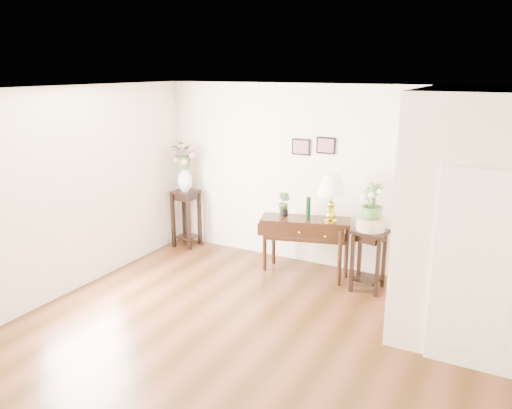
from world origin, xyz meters
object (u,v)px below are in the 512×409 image
Objects in this scene: console_table at (305,246)px; plant_stand_a at (186,218)px; plant_stand_b at (368,260)px; table_lamp at (331,199)px.

plant_stand_a is at bearing 159.19° from console_table.
console_table is 1.49× the size of plant_stand_b.
plant_stand_a is 1.13× the size of plant_stand_b.
console_table is at bearing -4.98° from plant_stand_a.
plant_stand_b is at bearing -5.14° from plant_stand_a.
plant_stand_a is at bearing 175.72° from table_lamp.
plant_stand_a is (-2.30, 0.20, 0.06)m from console_table.
table_lamp reaches higher than plant_stand_a.
plant_stand_a reaches higher than console_table.
plant_stand_a reaches higher than plant_stand_b.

